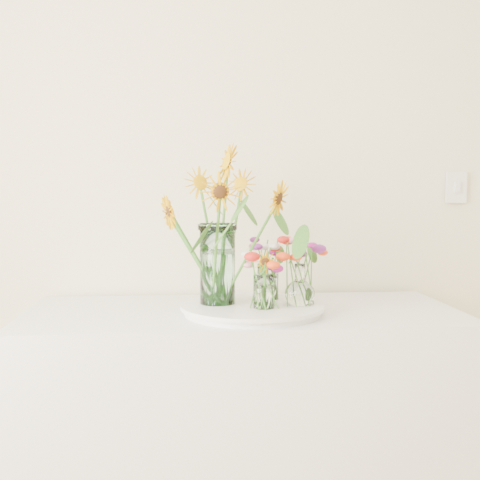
{
  "coord_description": "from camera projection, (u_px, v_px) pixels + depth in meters",
  "views": [
    {
      "loc": [
        -0.47,
        0.01,
        1.29
      ],
      "look_at": [
        -0.31,
        1.84,
        1.14
      ],
      "focal_mm": 45.0,
      "sensor_mm": 36.0,
      "label": 1
    }
  ],
  "objects": [
    {
      "name": "small_vase_a",
      "position": [
        264.0,
        292.0,
        1.82
      ],
      "size": [
        0.08,
        0.08,
        0.11
      ],
      "primitive_type": "cylinder",
      "rotation": [
        0.0,
        0.0,
        0.35
      ],
      "color": "white",
      "rests_on": "tray"
    },
    {
      "name": "small_vase_b",
      "position": [
        300.0,
        285.0,
        1.88
      ],
      "size": [
        0.12,
        0.12,
        0.13
      ],
      "primitive_type": null,
      "rotation": [
        0.0,
        0.0,
        -0.4
      ],
      "color": "white",
      "rests_on": "tray"
    },
    {
      "name": "wildflower_posy_c",
      "position": [
        268.0,
        269.0,
        1.98
      ],
      "size": [
        0.18,
        0.18,
        0.21
      ],
      "primitive_type": null,
      "color": "#FC4315",
      "rests_on": "tray"
    },
    {
      "name": "wildflower_posy_b",
      "position": [
        300.0,
        271.0,
        1.87
      ],
      "size": [
        0.22,
        0.22,
        0.22
      ],
      "primitive_type": null,
      "color": "#FC4315",
      "rests_on": "tray"
    },
    {
      "name": "wildflower_posy_a",
      "position": [
        264.0,
        278.0,
        1.82
      ],
      "size": [
        0.19,
        0.19,
        0.2
      ],
      "primitive_type": null,
      "color": "#FC4315",
      "rests_on": "tray"
    },
    {
      "name": "mason_jar",
      "position": [
        217.0,
        264.0,
        1.89
      ],
      "size": [
        0.12,
        0.12,
        0.26
      ],
      "primitive_type": "cylinder",
      "rotation": [
        0.0,
        0.0,
        0.09
      ],
      "color": "silver",
      "rests_on": "tray"
    },
    {
      "name": "sunflower_bouquet",
      "position": [
        217.0,
        226.0,
        1.88
      ],
      "size": [
        0.69,
        0.69,
        0.5
      ],
      "primitive_type": null,
      "rotation": [
        0.0,
        0.0,
        0.09
      ],
      "color": "#DA9904",
      "rests_on": "tray"
    },
    {
      "name": "small_vase_c",
      "position": [
        268.0,
        282.0,
        1.98
      ],
      "size": [
        0.09,
        0.09,
        0.12
      ],
      "primitive_type": "cylinder",
      "rotation": [
        0.0,
        0.0,
        0.42
      ],
      "color": "white",
      "rests_on": "tray"
    },
    {
      "name": "tray",
      "position": [
        252.0,
        310.0,
        1.89
      ],
      "size": [
        0.43,
        0.43,
        0.02
      ],
      "primitive_type": "cylinder",
      "color": "white",
      "rests_on": "counter"
    },
    {
      "name": "counter",
      "position": [
        243.0,
        443.0,
        1.99
      ],
      "size": [
        1.4,
        0.6,
        0.9
      ],
      "primitive_type": "cube",
      "color": "white",
      "rests_on": "ground_plane"
    }
  ]
}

